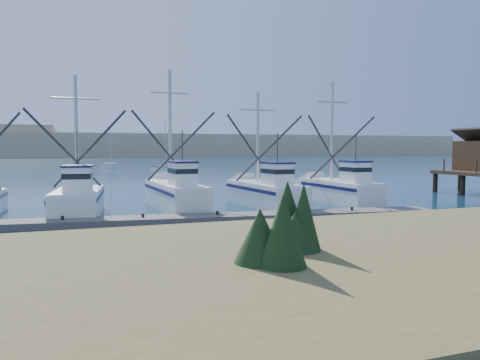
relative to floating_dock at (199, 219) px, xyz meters
name	(u,v)px	position (x,y,z in m)	size (l,w,h in m)	color
ground	(351,232)	(6.04, -5.39, -0.18)	(500.00, 500.00, 0.00)	#0D2339
shore_bank	(290,296)	(-1.96, -15.39, 0.62)	(40.00, 10.00, 1.60)	#4C422D
floating_dock	(199,219)	(0.00, 0.00, 0.00)	(27.52, 1.83, 0.37)	#5F5955
dune_ridge	(102,145)	(6.04, 204.61, 4.82)	(360.00, 60.00, 10.00)	tan
trawler_fleet	(181,195)	(0.10, 4.90, 0.78)	(26.54, 8.85, 9.23)	white
sailboat_near	(166,170)	(7.47, 49.81, 0.31)	(4.16, 6.12, 8.10)	white
sailboat_far	(111,166)	(0.24, 68.40, 0.32)	(3.40, 5.29, 8.10)	white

